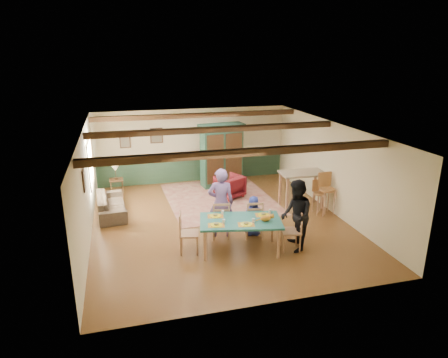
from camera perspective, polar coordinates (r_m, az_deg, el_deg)
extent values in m
plane|color=brown|center=(11.49, -0.66, -6.17)|extent=(8.00, 8.00, 0.00)
cube|color=beige|center=(14.78, -4.52, 4.78)|extent=(7.00, 0.02, 2.70)
cube|color=beige|center=(10.74, -19.10, -1.20)|extent=(0.02, 8.00, 2.70)
cube|color=beige|center=(12.30, 15.32, 1.51)|extent=(0.02, 8.00, 2.70)
cube|color=silver|center=(10.68, -0.71, 7.18)|extent=(7.00, 8.00, 0.02)
cube|color=#1E3724|center=(14.99, -4.42, 1.41)|extent=(6.95, 0.03, 0.90)
cube|color=black|center=(8.54, 3.09, 3.83)|extent=(6.95, 0.16, 0.16)
cube|color=black|center=(11.08, -1.22, 7.09)|extent=(6.95, 0.16, 0.16)
cube|color=black|center=(13.58, -3.86, 9.05)|extent=(6.95, 0.16, 0.16)
imported|color=#725898|center=(10.33, -0.46, -3.43)|extent=(0.75, 0.57, 1.86)
imported|color=black|center=(9.79, 10.27, -5.20)|extent=(0.83, 0.98, 1.78)
imported|color=navy|center=(10.55, 4.24, -5.28)|extent=(0.59, 0.44, 1.08)
cube|color=#CCB394|center=(13.25, -0.68, -2.79)|extent=(3.47, 4.07, 0.01)
cube|color=#16382A|center=(14.24, -0.36, 3.41)|extent=(1.66, 0.84, 2.25)
imported|color=#460E16|center=(13.30, 0.81, -1.04)|extent=(1.08, 1.09, 0.74)
imported|color=#413629|center=(12.43, -15.80, -3.52)|extent=(0.90, 2.04, 0.58)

